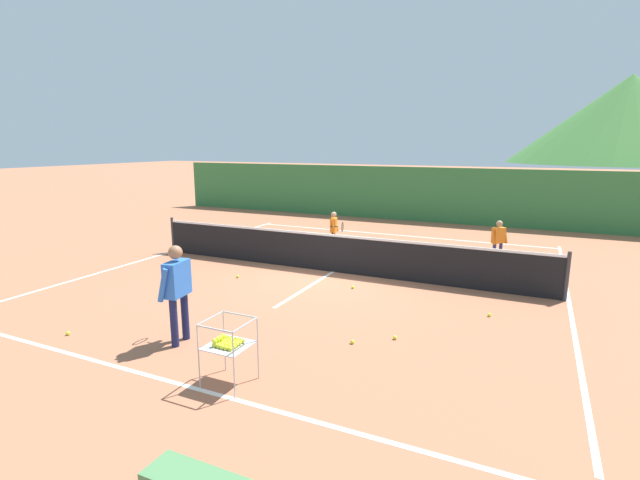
% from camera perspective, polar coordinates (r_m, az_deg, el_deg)
% --- Properties ---
extents(ground_plane, '(120.00, 120.00, 0.00)m').
position_cam_1_polar(ground_plane, '(11.83, 1.62, -3.93)').
color(ground_plane, '#A86647').
extents(line_baseline_near, '(10.65, 0.08, 0.01)m').
position_cam_1_polar(line_baseline_near, '(7.07, -19.19, -15.78)').
color(line_baseline_near, white).
rests_on(line_baseline_near, ground).
extents(line_baseline_far, '(10.65, 0.08, 0.01)m').
position_cam_1_polar(line_baseline_far, '(16.81, 9.02, 0.64)').
color(line_baseline_far, white).
rests_on(line_baseline_far, ground).
extents(line_sideline_west, '(0.08, 11.47, 0.01)m').
position_cam_1_polar(line_sideline_west, '(14.72, -17.75, -1.36)').
color(line_sideline_west, white).
rests_on(line_sideline_west, ground).
extents(line_sideline_east, '(0.08, 11.47, 0.01)m').
position_cam_1_polar(line_sideline_east, '(10.96, 28.27, -6.64)').
color(line_sideline_east, white).
rests_on(line_sideline_east, ground).
extents(line_service_center, '(0.08, 5.89, 0.01)m').
position_cam_1_polar(line_service_center, '(11.83, 1.62, -3.92)').
color(line_service_center, white).
rests_on(line_service_center, ground).
extents(tennis_net, '(10.57, 0.08, 1.05)m').
position_cam_1_polar(tennis_net, '(11.71, 1.64, -1.58)').
color(tennis_net, '#333338').
rests_on(tennis_net, ground).
extents(instructor, '(0.51, 0.72, 1.63)m').
position_cam_1_polar(instructor, '(7.79, -17.16, -5.32)').
color(instructor, '#191E4C').
rests_on(instructor, ground).
extents(student_0, '(0.51, 0.53, 1.21)m').
position_cam_1_polar(student_0, '(13.94, 1.74, 1.54)').
color(student_0, black).
rests_on(student_0, ground).
extents(student_1, '(0.43, 0.44, 1.20)m').
position_cam_1_polar(student_1, '(13.26, 21.09, 0.20)').
color(student_1, navy).
rests_on(student_1, ground).
extents(ball_cart, '(0.58, 0.58, 0.90)m').
position_cam_1_polar(ball_cart, '(6.46, -11.29, -12.31)').
color(ball_cart, '#B7B7BC').
rests_on(ball_cart, ground).
extents(tennis_ball_0, '(0.07, 0.07, 0.07)m').
position_cam_1_polar(tennis_ball_0, '(9.41, 20.11, -8.64)').
color(tennis_ball_0, yellow).
rests_on(tennis_ball_0, ground).
extents(tennis_ball_1, '(0.07, 0.07, 0.07)m').
position_cam_1_polar(tennis_ball_1, '(11.48, -10.10, -4.44)').
color(tennis_ball_1, yellow).
rests_on(tennis_ball_1, ground).
extents(tennis_ball_2, '(0.07, 0.07, 0.07)m').
position_cam_1_polar(tennis_ball_2, '(7.98, 9.21, -11.75)').
color(tennis_ball_2, yellow).
rests_on(tennis_ball_2, ground).
extents(tennis_ball_3, '(0.07, 0.07, 0.07)m').
position_cam_1_polar(tennis_ball_3, '(10.50, 4.06, -5.80)').
color(tennis_ball_3, yellow).
rests_on(tennis_ball_3, ground).
extents(tennis_ball_4, '(0.07, 0.07, 0.07)m').
position_cam_1_polar(tennis_ball_4, '(9.12, -28.58, -10.03)').
color(tennis_ball_4, yellow).
rests_on(tennis_ball_4, ground).
extents(tennis_ball_5, '(0.07, 0.07, 0.07)m').
position_cam_1_polar(tennis_ball_5, '(7.74, 4.00, -12.37)').
color(tennis_ball_5, yellow).
rests_on(tennis_ball_5, ground).
extents(windscreen_fence, '(23.43, 0.08, 2.26)m').
position_cam_1_polar(windscreen_fence, '(19.86, 11.85, 5.52)').
color(windscreen_fence, '#33753D').
rests_on(windscreen_fence, ground).
extents(hill_0, '(37.41, 37.41, 14.58)m').
position_cam_1_polar(hill_0, '(95.85, 33.62, 12.27)').
color(hill_0, '#427A38').
rests_on(hill_0, ground).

